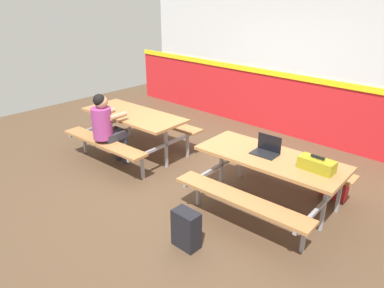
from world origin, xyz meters
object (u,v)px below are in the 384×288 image
object	(u,v)px
student_nearer	(107,125)
tote_bag_bright	(335,185)
backpack_dark	(187,229)
laptop_dark	(266,150)
picnic_table_right	(269,168)
picnic_table_left	(134,123)
toolbox_grey	(317,165)

from	to	relation	value
student_nearer	tote_bag_bright	bearing A→B (deg)	26.84
backpack_dark	laptop_dark	bearing A→B (deg)	83.87
picnic_table_right	backpack_dark	size ratio (longest dim) A/B	4.21
laptop_dark	tote_bag_bright	xyz separation A→B (m)	(0.61, 0.82, -0.59)
laptop_dark	tote_bag_bright	world-z (taller)	laptop_dark
picnic_table_left	backpack_dark	bearing A→B (deg)	-26.16
toolbox_grey	student_nearer	bearing A→B (deg)	-167.09
backpack_dark	tote_bag_bright	world-z (taller)	backpack_dark
picnic_table_right	tote_bag_bright	world-z (taller)	picnic_table_right
laptop_dark	toolbox_grey	size ratio (longest dim) A/B	0.83
student_nearer	laptop_dark	xyz separation A→B (m)	(2.40, 0.70, 0.08)
laptop_dark	picnic_table_left	bearing A→B (deg)	-176.51
toolbox_grey	tote_bag_bright	distance (m)	1.03
tote_bag_bright	toolbox_grey	bearing A→B (deg)	-86.48
tote_bag_bright	backpack_dark	bearing A→B (deg)	-109.63
laptop_dark	toolbox_grey	world-z (taller)	laptop_dark
picnic_table_right	laptop_dark	size ratio (longest dim) A/B	5.60
toolbox_grey	backpack_dark	xyz separation A→B (m)	(-0.80, -1.28, -0.60)
laptop_dark	tote_bag_bright	distance (m)	1.18
tote_bag_bright	student_nearer	bearing A→B (deg)	-153.16
student_nearer	laptop_dark	distance (m)	2.50
student_nearer	backpack_dark	distance (m)	2.38
picnic_table_left	tote_bag_bright	bearing A→B (deg)	17.57
picnic_table_right	laptop_dark	bearing A→B (deg)	159.64
picnic_table_right	toolbox_grey	xyz separation A→B (m)	(0.57, 0.03, 0.24)
picnic_table_left	tote_bag_bright	xyz separation A→B (m)	(3.05, 0.97, -0.38)
student_nearer	tote_bag_bright	xyz separation A→B (m)	(3.01, 1.52, -0.51)
picnic_table_right	tote_bag_bright	bearing A→B (deg)	58.45
student_nearer	tote_bag_bright	distance (m)	3.41
toolbox_grey	backpack_dark	world-z (taller)	toolbox_grey
picnic_table_right	laptop_dark	world-z (taller)	laptop_dark
picnic_table_left	toolbox_grey	xyz separation A→B (m)	(3.10, 0.15, 0.24)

